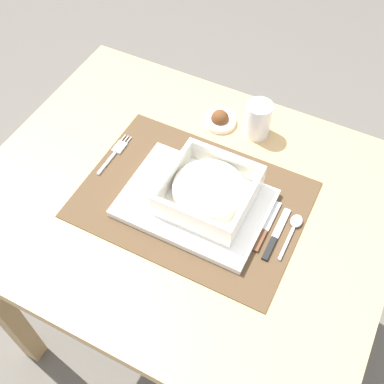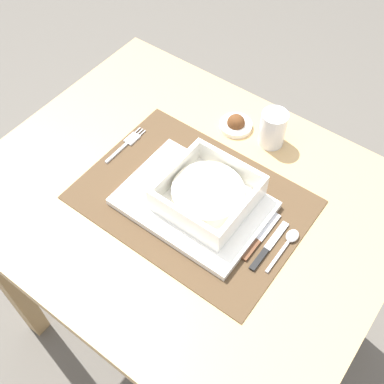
{
  "view_description": "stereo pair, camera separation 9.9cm",
  "coord_description": "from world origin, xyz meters",
  "views": [
    {
      "loc": [
        0.29,
        -0.52,
        1.56
      ],
      "look_at": [
        0.02,
        -0.0,
        0.76
      ],
      "focal_mm": 44.86,
      "sensor_mm": 36.0,
      "label": 1
    },
    {
      "loc": [
        0.37,
        -0.47,
        1.56
      ],
      "look_at": [
        0.02,
        -0.0,
        0.76
      ],
      "focal_mm": 44.86,
      "sensor_mm": 36.0,
      "label": 2
    }
  ],
  "objects": [
    {
      "name": "spoon",
      "position": [
        0.24,
        0.03,
        0.74
      ],
      "size": [
        0.02,
        0.11,
        0.01
      ],
      "rotation": [
        0.0,
        0.0,
        -0.01
      ],
      "color": "silver",
      "rests_on": "placemat"
    },
    {
      "name": "placemat",
      "position": [
        0.02,
        -0.0,
        0.74
      ],
      "size": [
        0.46,
        0.33,
        0.0
      ],
      "primitive_type": "cube",
      "color": "#4C3823",
      "rests_on": "dining_table"
    },
    {
      "name": "porridge_bowl",
      "position": [
        0.06,
        0.01,
        0.78
      ],
      "size": [
        0.18,
        0.18,
        0.06
      ],
      "color": "white",
      "rests_on": "serving_plate"
    },
    {
      "name": "bread_knife",
      "position": [
        0.19,
        -0.0,
        0.74
      ],
      "size": [
        0.01,
        0.13,
        0.01
      ],
      "rotation": [
        0.0,
        0.0,
        -0.02
      ],
      "color": "#59331E",
      "rests_on": "placemat"
    },
    {
      "name": "butter_knife",
      "position": [
        0.21,
        -0.01,
        0.74
      ],
      "size": [
        0.01,
        0.13,
        0.01
      ],
      "rotation": [
        0.0,
        0.0,
        -0.06
      ],
      "color": "black",
      "rests_on": "placemat"
    },
    {
      "name": "fork",
      "position": [
        -0.19,
        0.04,
        0.74
      ],
      "size": [
        0.02,
        0.13,
        0.0
      ],
      "rotation": [
        0.0,
        0.0,
        -0.05
      ],
      "color": "silver",
      "rests_on": "placemat"
    },
    {
      "name": "ground_plane",
      "position": [
        0.0,
        0.0,
        0.0
      ],
      "size": [
        6.0,
        6.0,
        0.0
      ],
      "primitive_type": "plane",
      "color": "#59544C"
    },
    {
      "name": "drinking_glass",
      "position": [
        0.07,
        0.24,
        0.77
      ],
      "size": [
        0.06,
        0.06,
        0.09
      ],
      "color": "white",
      "rests_on": "dining_table"
    },
    {
      "name": "condiment_saucer",
      "position": [
        -0.02,
        0.23,
        0.74
      ],
      "size": [
        0.08,
        0.08,
        0.04
      ],
      "color": "white",
      "rests_on": "dining_table"
    },
    {
      "name": "serving_plate",
      "position": [
        0.03,
        -0.01,
        0.74
      ],
      "size": [
        0.3,
        0.21,
        0.02
      ],
      "primitive_type": "cube",
      "color": "white",
      "rests_on": "placemat"
    },
    {
      "name": "dining_table",
      "position": [
        0.0,
        0.0,
        0.62
      ],
      "size": [
        0.88,
        0.71,
        0.73
      ],
      "color": "tan",
      "rests_on": "ground"
    }
  ]
}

